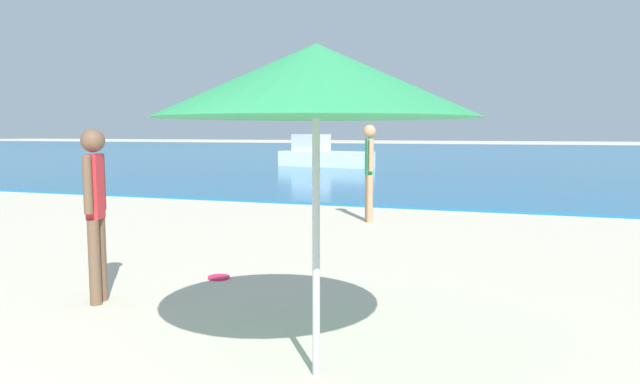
% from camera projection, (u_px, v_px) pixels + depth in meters
% --- Properties ---
extents(water, '(160.00, 60.00, 0.06)m').
position_uv_depth(water, '(484.00, 154.00, 40.29)').
color(water, '#1E6B9E').
rests_on(water, ground).
extents(person_standing, '(0.22, 0.36, 1.64)m').
position_uv_depth(person_standing, '(95.00, 205.00, 5.38)').
color(person_standing, brown).
rests_on(person_standing, ground).
extents(frisbee, '(0.24, 0.24, 0.03)m').
position_uv_depth(frisbee, '(219.00, 277.00, 6.37)').
color(frisbee, '#E51E4C').
rests_on(frisbee, ground).
extents(person_distant, '(0.23, 0.37, 1.73)m').
position_uv_depth(person_distant, '(369.00, 167.00, 10.27)').
color(person_distant, tan).
rests_on(person_distant, ground).
extents(boat_near, '(4.37, 2.14, 1.42)m').
position_uv_depth(boat_near, '(322.00, 155.00, 25.62)').
color(boat_near, white).
rests_on(boat_near, water).
extents(beach_umbrella, '(2.07, 2.07, 2.17)m').
position_uv_depth(beach_umbrella, '(316.00, 81.00, 3.65)').
color(beach_umbrella, '#B7B7BC').
rests_on(beach_umbrella, ground).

